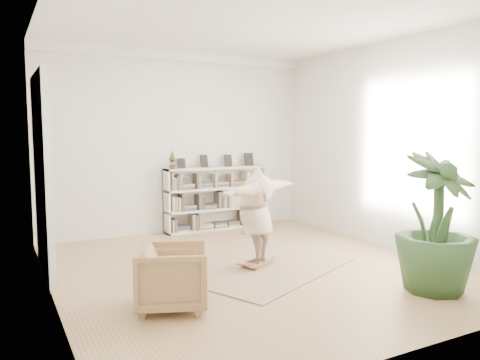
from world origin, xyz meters
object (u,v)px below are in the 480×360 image
(armchair, at_px, (173,277))
(rocker_board, at_px, (256,263))
(houseplant, at_px, (436,223))
(bookshelf, at_px, (216,199))
(person, at_px, (256,213))

(armchair, relative_size, rocker_board, 1.51)
(armchair, bearing_deg, houseplant, -86.61)
(armchair, bearing_deg, rocker_board, -38.67)
(rocker_board, bearing_deg, houseplant, -77.46)
(bookshelf, bearing_deg, armchair, -121.44)
(armchair, xyz_separation_m, rocker_board, (1.67, 0.96, -0.30))
(bookshelf, bearing_deg, person, -102.71)
(rocker_board, relative_size, houseplant, 0.30)
(bookshelf, xyz_separation_m, person, (-0.63, -2.79, 0.20))
(armchair, height_order, person, person)
(bookshelf, distance_m, houseplant, 4.86)
(armchair, distance_m, rocker_board, 1.95)
(houseplant, bearing_deg, armchair, 162.07)
(armchair, distance_m, person, 1.98)
(bookshelf, height_order, person, bookshelf)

